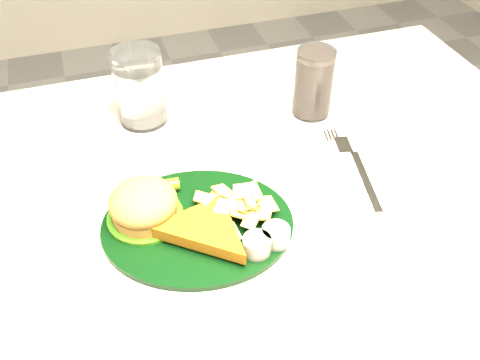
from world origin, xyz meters
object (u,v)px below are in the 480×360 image
at_px(water_glass, 140,87).
at_px(cola_glass, 313,83).
at_px(dinner_plate, 197,212).
at_px(table, 222,336).
at_px(fork_napkin, 362,177).

height_order(water_glass, cola_glass, water_glass).
bearing_deg(dinner_plate, water_glass, 108.60).
xyz_separation_m(dinner_plate, water_glass, (-0.02, 0.28, 0.04)).
xyz_separation_m(table, water_glass, (-0.07, 0.23, 0.44)).
distance_m(table, fork_napkin, 0.44).
bearing_deg(cola_glass, fork_napkin, -89.05).
height_order(water_glass, fork_napkin, water_glass).
relative_size(table, water_glass, 9.13).
bearing_deg(water_glass, fork_napkin, -41.99).
bearing_deg(water_glass, dinner_plate, -85.01).
bearing_deg(table, dinner_plate, -130.84).
height_order(cola_glass, fork_napkin, cola_glass).
xyz_separation_m(dinner_plate, fork_napkin, (0.27, 0.02, -0.02)).
height_order(dinner_plate, cola_glass, cola_glass).
relative_size(dinner_plate, fork_napkin, 1.49).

